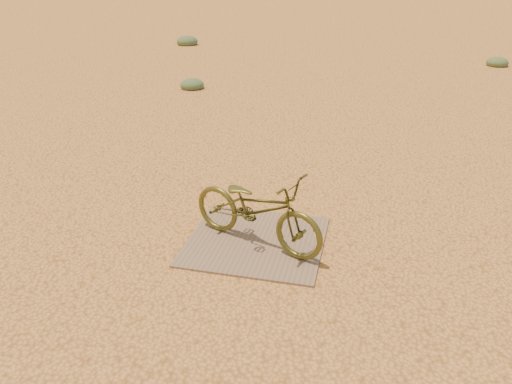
# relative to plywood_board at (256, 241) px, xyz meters

# --- Properties ---
(ground) EXTENTS (120.00, 120.00, 0.00)m
(ground) POSITION_rel_plywood_board_xyz_m (0.25, 0.14, -0.01)
(ground) COLOR #DA9B51
(ground) RESTS_ON ground
(plywood_board) EXTENTS (1.33, 1.28, 0.02)m
(plywood_board) POSITION_rel_plywood_board_xyz_m (0.00, 0.00, 0.00)
(plywood_board) COLOR #78604E
(plywood_board) RESTS_ON ground
(bicycle) EXTENTS (1.53, 0.98, 0.76)m
(bicycle) POSITION_rel_plywood_board_xyz_m (0.02, -0.06, 0.39)
(bicycle) COLOR #4E4E1E
(bicycle) RESTS_ON plywood_board
(kale_a) EXTENTS (0.52, 0.52, 0.28)m
(kale_a) POSITION_rel_plywood_board_xyz_m (-2.88, 6.01, -0.01)
(kale_a) COLOR #576A48
(kale_a) RESTS_ON ground
(kale_b) EXTENTS (0.56, 0.56, 0.31)m
(kale_b) POSITION_rel_plywood_board_xyz_m (4.08, 10.28, -0.01)
(kale_b) COLOR #576A48
(kale_b) RESTS_ON ground
(kale_c) EXTENTS (0.69, 0.69, 0.38)m
(kale_c) POSITION_rel_plywood_board_xyz_m (-5.15, 11.74, -0.01)
(kale_c) COLOR #576A48
(kale_c) RESTS_ON ground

